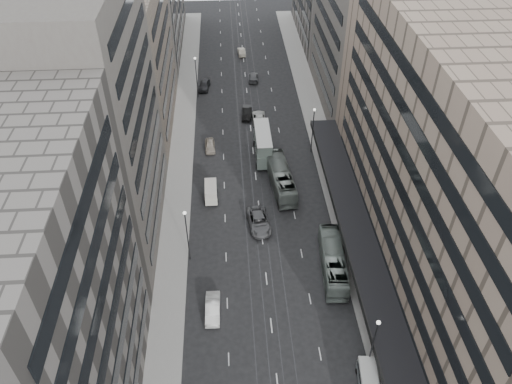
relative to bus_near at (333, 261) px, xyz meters
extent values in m
plane|color=black|center=(-8.50, -8.97, -1.58)|extent=(220.00, 220.00, 0.00)
cube|color=gray|center=(3.50, 28.53, -1.50)|extent=(4.00, 125.00, 0.15)
cube|color=gray|center=(-20.50, 28.53, -1.50)|extent=(4.00, 125.00, 0.15)
cube|color=gray|center=(13.00, -0.97, 13.42)|extent=(15.00, 60.00, 30.00)
cube|color=black|center=(3.50, -0.97, 2.42)|extent=(4.40, 60.00, 0.50)
cube|color=#4C4742|center=(13.00, 43.03, 10.42)|extent=(15.00, 28.00, 24.00)
cube|color=#5A5651|center=(-30.00, -16.97, 13.42)|extent=(15.00, 28.00, 30.00)
cube|color=#4C4742|center=(-30.00, 10.03, 15.42)|extent=(15.00, 26.00, 34.00)
cube|color=#675A50|center=(-30.00, 37.03, 10.92)|extent=(15.00, 28.00, 25.00)
cylinder|color=#262628|center=(1.20, -13.97, 2.42)|extent=(0.16, 0.16, 8.00)
sphere|color=silver|center=(1.20, -13.97, 6.52)|extent=(0.44, 0.44, 0.44)
cylinder|color=#262628|center=(1.20, 26.03, 2.42)|extent=(0.16, 0.16, 8.00)
sphere|color=silver|center=(1.20, 26.03, 6.52)|extent=(0.44, 0.44, 0.44)
cylinder|color=#262628|center=(-18.20, 3.03, 2.42)|extent=(0.16, 0.16, 8.00)
sphere|color=silver|center=(-18.20, 3.03, 6.52)|extent=(0.44, 0.44, 0.44)
cylinder|color=#262628|center=(-18.20, 46.03, 2.42)|extent=(0.16, 0.16, 8.00)
sphere|color=silver|center=(-18.20, 46.03, 6.52)|extent=(0.44, 0.44, 0.44)
imported|color=gray|center=(0.00, 0.00, 0.00)|extent=(3.45, 11.50, 3.16)
imported|color=gray|center=(-4.85, 17.21, 0.09)|extent=(3.92, 12.19, 3.34)
cube|color=gray|center=(-7.00, 25.23, 0.01)|extent=(2.44, 8.70, 2.22)
cube|color=gray|center=(-7.00, 25.23, 2.09)|extent=(2.39, 8.35, 1.93)
cube|color=silver|center=(-7.00, 25.23, 3.12)|extent=(2.44, 8.70, 0.12)
cylinder|color=black|center=(-8.20, 22.10, -1.10)|extent=(0.27, 0.97, 0.97)
cylinder|color=black|center=(-5.78, 22.11, -1.10)|extent=(0.27, 0.97, 0.97)
cylinder|color=black|center=(-8.22, 28.36, -1.10)|extent=(0.27, 0.97, 0.97)
cylinder|color=black|center=(-5.80, 28.37, -1.10)|extent=(0.27, 0.97, 0.97)
cube|color=slate|center=(0.70, -15.93, -0.73)|extent=(2.12, 4.29, 1.08)
cube|color=beige|center=(0.70, -15.93, 0.23)|extent=(2.08, 4.20, 0.85)
cylinder|color=black|center=(-0.03, -14.49, -1.27)|extent=(0.23, 0.63, 0.62)
cylinder|color=black|center=(1.69, -14.66, -1.27)|extent=(0.23, 0.63, 0.62)
cube|color=beige|center=(-15.46, 14.96, -0.66)|extent=(1.85, 3.97, 1.21)
cube|color=beige|center=(-15.46, 14.96, 0.42)|extent=(1.82, 3.89, 0.95)
cylinder|color=black|center=(-16.32, 13.64, -1.26)|extent=(0.19, 0.63, 0.63)
cylinder|color=black|center=(-14.55, 13.68, -1.26)|extent=(0.19, 0.63, 0.63)
cylinder|color=black|center=(-16.37, 16.24, -1.26)|extent=(0.19, 0.63, 0.63)
cylinder|color=black|center=(-14.60, 16.28, -1.26)|extent=(0.19, 0.63, 0.63)
imported|color=silver|center=(-15.20, -5.74, -0.79)|extent=(1.75, 4.80, 1.57)
imported|color=#505052|center=(-8.80, 8.64, -0.73)|extent=(3.53, 6.41, 1.70)
imported|color=#AB9E8E|center=(-15.72, 27.93, -0.87)|extent=(1.85, 4.22, 1.42)
imported|color=black|center=(-8.95, 38.10, -0.79)|extent=(2.12, 4.95, 1.59)
imported|color=silver|center=(-6.85, 36.39, -0.85)|extent=(2.49, 5.28, 1.46)
imported|color=#545456|center=(-6.88, 52.36, -0.91)|extent=(2.17, 4.74, 1.34)
imported|color=#28282B|center=(-17.00, 49.38, -0.74)|extent=(2.62, 5.16, 1.69)
imported|color=beige|center=(-8.82, 64.86, -0.86)|extent=(1.81, 4.46, 1.44)
camera|label=1|loc=(-12.47, -41.93, 47.00)|focal=35.00mm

